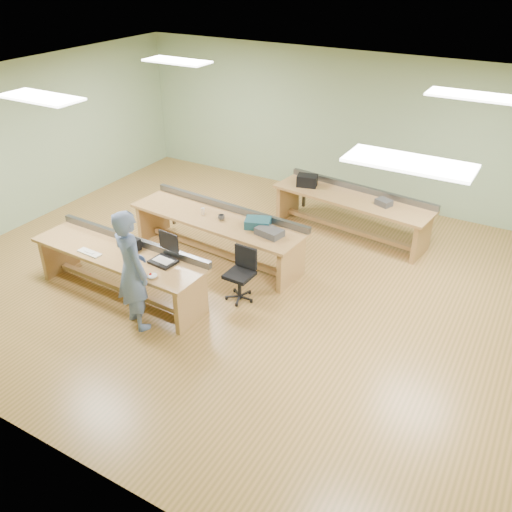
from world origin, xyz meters
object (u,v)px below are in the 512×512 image
at_px(parts_bin_teal, 258,223).
at_px(workbench_mid, 218,227).
at_px(laptop_base, 163,262).
at_px(parts_bin_grey, 269,232).
at_px(workbench_back, 352,206).
at_px(camera_bag, 131,244).
at_px(workbench_front, 121,262).
at_px(mug, 221,217).
at_px(drinks_can, 203,211).
at_px(person, 132,270).
at_px(task_chair, 241,281).

bearing_deg(parts_bin_teal, workbench_mid, -178.17).
distance_m(laptop_base, parts_bin_grey, 1.77).
height_order(workbench_mid, workbench_back, same).
relative_size(laptop_base, camera_bag, 1.37).
bearing_deg(workbench_front, parts_bin_teal, 53.21).
relative_size(workbench_mid, mug, 28.61).
height_order(camera_bag, drinks_can, camera_bag).
relative_size(laptop_base, parts_bin_teal, 0.90).
bearing_deg(workbench_back, camera_bag, -114.80).
xyz_separation_m(workbench_mid, parts_bin_teal, (0.77, 0.02, 0.26)).
bearing_deg(mug, workbench_mid, 155.12).
xyz_separation_m(mug, drinks_can, (-0.38, 0.02, 0.01)).
height_order(workbench_front, parts_bin_teal, parts_bin_teal).
xyz_separation_m(workbench_back, mug, (-1.56, -2.00, 0.24)).
bearing_deg(person, camera_bag, -25.18).
bearing_deg(drinks_can, workbench_mid, 7.27).
bearing_deg(laptop_base, workbench_back, 72.56).
xyz_separation_m(workbench_front, workbench_back, (2.30, 3.67, 0.00)).
relative_size(workbench_mid, drinks_can, 27.78).
xyz_separation_m(workbench_back, parts_bin_teal, (-0.90, -1.92, 0.26)).
bearing_deg(task_chair, workbench_mid, 139.82).
distance_m(workbench_back, parts_bin_teal, 2.14).
height_order(workbench_front, person, person).
bearing_deg(parts_bin_grey, task_chair, -94.43).
height_order(task_chair, drinks_can, drinks_can).
bearing_deg(workbench_back, parts_bin_teal, -108.17).
distance_m(task_chair, mug, 1.34).
distance_m(workbench_mid, camera_bag, 1.68).
relative_size(person, mug, 15.77).
bearing_deg(person, laptop_base, -76.19).
distance_m(workbench_mid, person, 2.24).
bearing_deg(workbench_front, drinks_can, 79.98).
height_order(mug, drinks_can, drinks_can).
height_order(person, camera_bag, person).
xyz_separation_m(workbench_mid, workbench_back, (1.68, 1.95, -0.00)).
distance_m(person, laptop_base, 0.58).
xyz_separation_m(workbench_mid, task_chair, (1.02, -0.91, -0.26)).
height_order(camera_bag, parts_bin_teal, camera_bag).
relative_size(workbench_front, person, 1.65).
xyz_separation_m(task_chair, parts_bin_grey, (0.06, 0.78, 0.50)).
bearing_deg(person, workbench_back, -88.70).
xyz_separation_m(workbench_front, laptop_base, (0.79, 0.07, 0.21)).
bearing_deg(task_chair, workbench_back, 78.84).
bearing_deg(person, drinks_can, -58.63).
height_order(workbench_front, workbench_mid, same).
height_order(workbench_front, workbench_back, same).
relative_size(workbench_front, laptop_base, 8.09).
distance_m(laptop_base, task_chair, 1.23).
relative_size(camera_bag, task_chair, 0.32).
height_order(workbench_front, task_chair, workbench_front).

